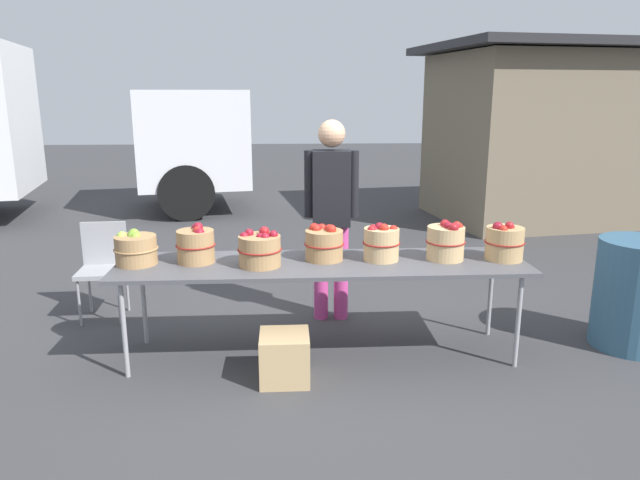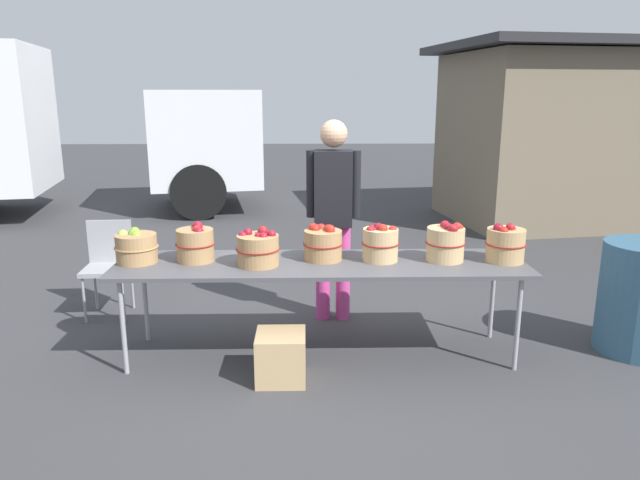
{
  "view_description": "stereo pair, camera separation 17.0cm",
  "coord_description": "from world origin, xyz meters",
  "views": [
    {
      "loc": [
        -0.27,
        -4.25,
        1.99
      ],
      "look_at": [
        0.0,
        0.3,
        0.85
      ],
      "focal_mm": 32.88,
      "sensor_mm": 36.0,
      "label": 1
    },
    {
      "loc": [
        -0.1,
        -4.26,
        1.99
      ],
      "look_at": [
        0.0,
        0.3,
        0.85
      ],
      "focal_mm": 32.88,
      "sensor_mm": 36.0,
      "label": 2
    }
  ],
  "objects": [
    {
      "name": "folding_chair",
      "position": [
        -1.93,
        0.95,
        0.51
      ],
      "size": [
        0.42,
        0.42,
        0.86
      ],
      "rotation": [
        0.0,
        0.0,
        0.05
      ],
      "color": "#99999E",
      "rests_on": "ground"
    },
    {
      "name": "apple_basket_red_1",
      "position": [
        -0.47,
        -0.06,
        0.88
      ],
      "size": [
        0.33,
        0.33,
        0.29
      ],
      "color": "#A87F51",
      "rests_on": "market_table"
    },
    {
      "name": "ground_plane",
      "position": [
        0.0,
        0.0,
        0.0
      ],
      "size": [
        40.0,
        40.0,
        0.0
      ],
      "primitive_type": "plane",
      "color": "#38383A"
    },
    {
      "name": "apple_basket_red_3",
      "position": [
        0.45,
        0.04,
        0.89
      ],
      "size": [
        0.29,
        0.29,
        0.3
      ],
      "color": "tan",
      "rests_on": "market_table"
    },
    {
      "name": "apple_basket_red_2",
      "position": [
        0.02,
        0.08,
        0.88
      ],
      "size": [
        0.31,
        0.31,
        0.28
      ],
      "color": "#A87F51",
      "rests_on": "market_table"
    },
    {
      "name": "apple_basket_red_5",
      "position": [
        1.4,
        -0.0,
        0.89
      ],
      "size": [
        0.3,
        0.3,
        0.3
      ],
      "color": "tan",
      "rests_on": "market_table"
    },
    {
      "name": "market_table",
      "position": [
        0.0,
        0.0,
        0.72
      ],
      "size": [
        3.1,
        0.76,
        0.75
      ],
      "color": "#4C4C51",
      "rests_on": "ground"
    },
    {
      "name": "apple_basket_green_0",
      "position": [
        -1.39,
        0.04,
        0.87
      ],
      "size": [
        0.33,
        0.33,
        0.26
      ],
      "color": "#A87F51",
      "rests_on": "market_table"
    },
    {
      "name": "vendor_adult",
      "position": [
        0.13,
        0.76,
        1.05
      ],
      "size": [
        0.47,
        0.25,
        1.78
      ],
      "rotation": [
        0.0,
        0.0,
        3.09
      ],
      "color": "#CC3F8C",
      "rests_on": "ground"
    },
    {
      "name": "apple_basket_red_0",
      "position": [
        -0.95,
        0.06,
        0.89
      ],
      "size": [
        0.3,
        0.3,
        0.3
      ],
      "color": "#A87F51",
      "rests_on": "market_table"
    },
    {
      "name": "food_kiosk",
      "position": [
        3.78,
        4.99,
        1.38
      ],
      "size": [
        3.91,
        3.41,
        2.74
      ],
      "rotation": [
        0.0,
        0.0,
        0.16
      ],
      "color": "#726651",
      "rests_on": "ground"
    },
    {
      "name": "apple_basket_red_4",
      "position": [
        0.95,
        0.03,
        0.89
      ],
      "size": [
        0.3,
        0.3,
        0.31
      ],
      "color": "tan",
      "rests_on": "market_table"
    },
    {
      "name": "produce_crate",
      "position": [
        -0.29,
        -0.42,
        0.17
      ],
      "size": [
        0.35,
        0.35,
        0.35
      ],
      "primitive_type": "cube",
      "color": "tan",
      "rests_on": "ground"
    }
  ]
}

